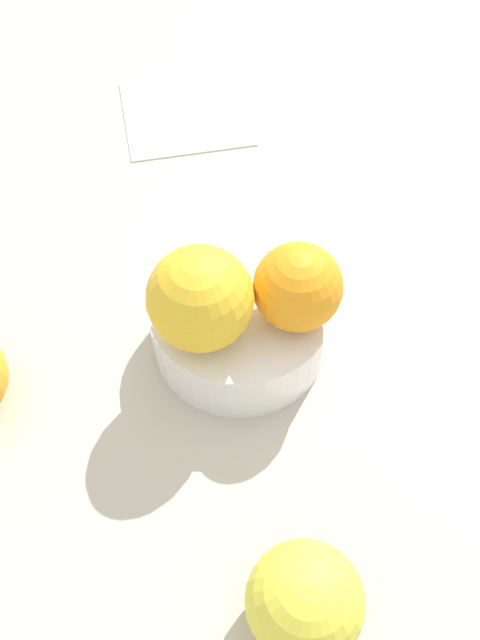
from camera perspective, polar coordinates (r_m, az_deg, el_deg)
ground_plane at (r=53.67cm, az=0.00°, el=-2.38°), size 110.00×110.00×2.00cm
fruit_bowl at (r=50.97cm, az=0.00°, el=-0.39°), size 13.07×13.07×4.76cm
orange_in_bowl_0 at (r=44.88cm, az=-3.30°, el=1.79°), size 7.11×7.11×7.11cm
orange_in_bowl_1 at (r=46.18cm, az=4.77°, el=2.72°), size 6.09×6.09×6.09cm
orange_loose_1 at (r=41.93cm, az=5.35°, el=-22.04°), size 6.78×6.78×6.78cm
folded_napkin at (r=71.50cm, az=-4.49°, el=16.66°), size 12.77×12.77×0.30cm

